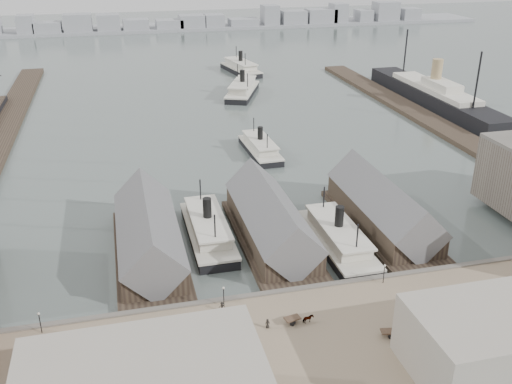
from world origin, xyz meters
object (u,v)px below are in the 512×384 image
object	(u,v)px
ferry_docked_west	(208,229)
horse_cart_center	(303,319)
horse_cart_left	(143,358)
ocean_steamer	(434,95)
horse_cart_right	(399,329)

from	to	relation	value
ferry_docked_west	horse_cart_center	xyz separation A→B (m)	(9.73, -36.09, 0.38)
ferry_docked_west	horse_cart_left	xyz separation A→B (m)	(-16.62, -39.41, 0.37)
ferry_docked_west	horse_cart_left	distance (m)	42.77
ferry_docked_west	ocean_steamer	xyz separation A→B (m)	(105.00, 87.40, 1.41)
horse_cart_center	horse_cart_right	world-z (taller)	horse_cart_right
ocean_steamer	horse_cart_center	distance (m)	155.97
ocean_steamer	horse_cart_center	bearing A→B (deg)	-127.65
horse_cart_left	horse_cart_center	size ratio (longest dim) A/B	0.94
ferry_docked_west	horse_cart_center	size ratio (longest dim) A/B	5.84
ferry_docked_west	ocean_steamer	bearing A→B (deg)	39.77
ferry_docked_west	horse_cart_left	world-z (taller)	ferry_docked_west
ocean_steamer	horse_cart_right	world-z (taller)	ocean_steamer
horse_cart_right	ocean_steamer	bearing A→B (deg)	-21.20
horse_cart_right	horse_cart_left	bearing A→B (deg)	96.58
ocean_steamer	horse_cart_left	bearing A→B (deg)	-133.80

